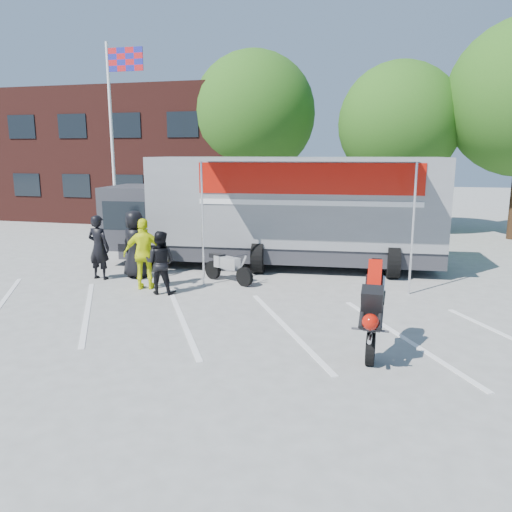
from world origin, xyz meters
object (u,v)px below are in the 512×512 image
at_px(parked_motorcycle, 228,282).
at_px(spectator_leather_b, 99,247).
at_px(stunt_bike_rider, 372,350).
at_px(spectator_hivis, 145,254).
at_px(tree_left, 254,114).
at_px(tree_mid, 399,124).
at_px(transporter_truck, 279,266).
at_px(flagpole, 116,118).
at_px(spectator_leather_c, 160,262).
at_px(spectator_leather_a, 135,245).

bearing_deg(parked_motorcycle, spectator_leather_b, 124.79).
bearing_deg(stunt_bike_rider, spectator_hivis, 156.10).
bearing_deg(spectator_leather_b, tree_left, -90.07).
xyz_separation_m(stunt_bike_rider, spectator_hivis, (-6.14, 2.97, 0.97)).
xyz_separation_m(tree_mid, spectator_hivis, (-6.73, -11.87, -3.97)).
relative_size(parked_motorcycle, spectator_hivis, 0.95).
xyz_separation_m(transporter_truck, spectator_hivis, (-2.97, -3.65, 0.97)).
bearing_deg(flagpole, stunt_bike_rider, -42.73).
relative_size(transporter_truck, spectator_hivis, 5.72).
distance_m(transporter_truck, spectator_leather_c, 4.70).
xyz_separation_m(parked_motorcycle, spectator_leather_a, (-2.84, -0.12, 1.01)).
height_order(spectator_leather_b, spectator_leather_c, spectator_leather_b).
bearing_deg(spectator_leather_a, parked_motorcycle, -156.02).
bearing_deg(tree_left, spectator_leather_b, -97.21).
bearing_deg(flagpole, parked_motorcycle, -41.12).
bearing_deg(transporter_truck, tree_left, 104.56).
bearing_deg(tree_left, parked_motorcycle, -79.06).
height_order(parked_motorcycle, spectator_leather_c, spectator_leather_c).
distance_m(spectator_leather_b, spectator_leather_c, 2.61).
bearing_deg(tree_mid, transporter_truck, -114.61).
xyz_separation_m(tree_left, spectator_leather_c, (0.87, -13.19, -4.73)).
bearing_deg(parked_motorcycle, spectator_leather_c, 164.38).
bearing_deg(transporter_truck, spectator_hivis, -133.88).
distance_m(tree_mid, spectator_leather_a, 13.77).
distance_m(tree_mid, spectator_hivis, 14.21).
distance_m(tree_mid, parked_motorcycle, 12.69).
bearing_deg(transporter_truck, flagpole, 151.93).
relative_size(tree_left, transporter_truck, 0.78).
relative_size(tree_left, stunt_bike_rider, 4.38).
xyz_separation_m(flagpole, transporter_truck, (7.48, -3.22, -5.05)).
distance_m(stunt_bike_rider, spectator_hivis, 6.89).
bearing_deg(spectator_leather_b, transporter_truck, -140.88).
distance_m(parked_motorcycle, spectator_hivis, 2.52).
height_order(tree_left, spectator_leather_b, tree_left).
distance_m(transporter_truck, spectator_leather_a, 4.71).
bearing_deg(transporter_truck, spectator_leather_a, -150.77).
bearing_deg(spectator_leather_c, spectator_hivis, -32.15).
relative_size(tree_left, tree_mid, 1.13).
relative_size(tree_left, spectator_hivis, 4.44).
distance_m(spectator_leather_a, spectator_hivis, 1.37).
bearing_deg(parked_motorcycle, tree_left, 37.82).
relative_size(flagpole, spectator_leather_c, 4.77).
relative_size(stunt_bike_rider, spectator_hivis, 1.01).
relative_size(parked_motorcycle, spectator_leather_a, 0.92).
distance_m(flagpole, tree_mid, 12.31).
bearing_deg(spectator_leather_c, flagpole, -58.41).
distance_m(flagpole, stunt_bike_rider, 15.36).
relative_size(parked_motorcycle, spectator_leather_b, 0.97).
distance_m(tree_left, spectator_hivis, 13.67).
bearing_deg(spectator_leather_b, parked_motorcycle, -164.95).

